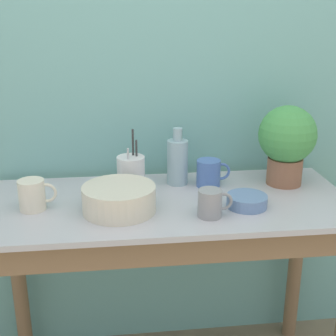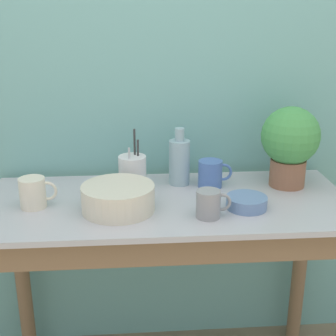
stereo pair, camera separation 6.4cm
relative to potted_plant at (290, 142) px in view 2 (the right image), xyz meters
The scene contains 10 objects.
wall_back 0.56m from the potted_plant, 154.45° to the left, with size 6.00×0.05×2.40m.
counter_table 0.59m from the potted_plant, 163.73° to the right, with size 1.29×0.55×0.80m.
potted_plant is the anchor object (origin of this frame).
bowl_wash_large 0.67m from the potted_plant, 163.98° to the right, with size 0.24×0.24×0.09m.
bottle_tall 0.42m from the potted_plant, behind, with size 0.08×0.08×0.22m.
mug_cream 0.93m from the potted_plant, behind, with size 0.13×0.09×0.10m.
mug_grey 0.44m from the potted_plant, 142.73° to the right, with size 0.11×0.08×0.09m.
mug_blue 0.31m from the potted_plant, behind, with size 0.13×0.09×0.10m.
bowl_small_blue 0.32m from the potted_plant, 135.62° to the right, with size 0.14×0.14×0.04m.
utensil_cup 0.59m from the potted_plant, behind, with size 0.10×0.10×0.23m.
Camera 2 is at (-0.11, -1.23, 1.44)m, focal length 50.00 mm.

